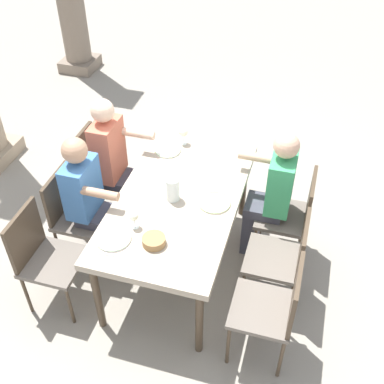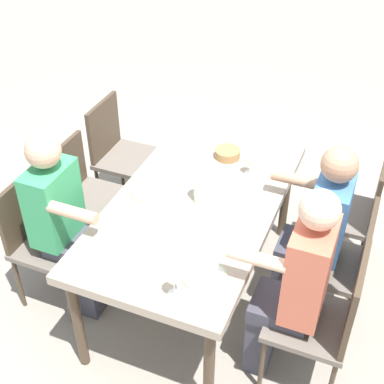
{
  "view_description": "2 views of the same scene",
  "coord_description": "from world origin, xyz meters",
  "px_view_note": "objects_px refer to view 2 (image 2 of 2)",
  "views": [
    {
      "loc": [
        -2.74,
        -0.91,
        3.33
      ],
      "look_at": [
        0.06,
        -0.1,
        0.81
      ],
      "focal_mm": 45.17,
      "sensor_mm": 36.0,
      "label": 1
    },
    {
      "loc": [
        2.38,
        0.96,
        2.8
      ],
      "look_at": [
        -0.01,
        -0.03,
        0.83
      ],
      "focal_mm": 50.38,
      "sensor_mm": 36.0,
      "label": 2
    }
  ],
  "objects_px": {
    "plate_1": "(151,190)",
    "wine_glass_2": "(174,277)",
    "chair_east_south": "(42,234)",
    "bread_basket": "(227,154)",
    "chair_mid_south": "(85,192)",
    "chair_east_north": "(327,316)",
    "chair_west_north": "(355,207)",
    "chair_west_south": "(119,150)",
    "dining_table": "(196,210)",
    "diner_man_white": "(65,222)",
    "wine_glass_0": "(250,160)",
    "water_pitcher": "(203,189)",
    "chair_mid_north": "(341,259)",
    "plate_2": "(204,277)",
    "plate_0": "(271,162)",
    "diner_woman_green": "(315,230)",
    "diner_guest_third": "(294,285)"
  },
  "relations": [
    {
      "from": "wine_glass_0",
      "to": "wine_glass_2",
      "type": "height_order",
      "value": "wine_glass_2"
    },
    {
      "from": "chair_east_north",
      "to": "plate_1",
      "type": "xyz_separation_m",
      "value": [
        -0.37,
        -1.2,
        0.24
      ]
    },
    {
      "from": "wine_glass_2",
      "to": "water_pitcher",
      "type": "height_order",
      "value": "water_pitcher"
    },
    {
      "from": "chair_east_south",
      "to": "plate_1",
      "type": "distance_m",
      "value": 0.76
    },
    {
      "from": "wine_glass_0",
      "to": "wine_glass_2",
      "type": "distance_m",
      "value": 1.13
    },
    {
      "from": "water_pitcher",
      "to": "chair_mid_north",
      "type": "bearing_deg",
      "value": 96.76
    },
    {
      "from": "chair_mid_north",
      "to": "bread_basket",
      "type": "bearing_deg",
      "value": -114.56
    },
    {
      "from": "chair_mid_north",
      "to": "chair_east_north",
      "type": "bearing_deg",
      "value": 0.85
    },
    {
      "from": "chair_mid_south",
      "to": "chair_east_north",
      "type": "distance_m",
      "value": 1.87
    },
    {
      "from": "chair_east_south",
      "to": "bread_basket",
      "type": "bearing_deg",
      "value": 134.62
    },
    {
      "from": "chair_mid_north",
      "to": "chair_mid_south",
      "type": "height_order",
      "value": "chair_mid_north"
    },
    {
      "from": "plate_1",
      "to": "wine_glass_2",
      "type": "distance_m",
      "value": 0.87
    },
    {
      "from": "chair_east_south",
      "to": "chair_mid_south",
      "type": "bearing_deg",
      "value": 179.7
    },
    {
      "from": "plate_0",
      "to": "water_pitcher",
      "type": "bearing_deg",
      "value": -26.86
    },
    {
      "from": "chair_east_south",
      "to": "wine_glass_0",
      "type": "xyz_separation_m",
      "value": [
        -0.78,
        1.11,
        0.37
      ]
    },
    {
      "from": "chair_east_south",
      "to": "diner_woman_green",
      "type": "height_order",
      "value": "diner_woman_green"
    },
    {
      "from": "dining_table",
      "to": "plate_2",
      "type": "bearing_deg",
      "value": 26.13
    },
    {
      "from": "chair_east_north",
      "to": "chair_east_south",
      "type": "relative_size",
      "value": 1.08
    },
    {
      "from": "wine_glass_2",
      "to": "dining_table",
      "type": "bearing_deg",
      "value": -166.12
    },
    {
      "from": "plate_1",
      "to": "chair_east_south",
      "type": "bearing_deg",
      "value": -58.74
    },
    {
      "from": "wine_glass_0",
      "to": "water_pitcher",
      "type": "relative_size",
      "value": 0.73
    },
    {
      "from": "chair_west_south",
      "to": "bread_basket",
      "type": "relative_size",
      "value": 5.45
    },
    {
      "from": "chair_mid_south",
      "to": "plate_2",
      "type": "relative_size",
      "value": 3.73
    },
    {
      "from": "chair_west_south",
      "to": "diner_man_white",
      "type": "relative_size",
      "value": 0.72
    },
    {
      "from": "chair_east_south",
      "to": "chair_west_north",
      "type": "bearing_deg",
      "value": 119.64
    },
    {
      "from": "wine_glass_2",
      "to": "water_pitcher",
      "type": "distance_m",
      "value": 0.77
    },
    {
      "from": "chair_west_north",
      "to": "bread_basket",
      "type": "height_order",
      "value": "chair_west_north"
    },
    {
      "from": "diner_man_white",
      "to": "wine_glass_0",
      "type": "xyz_separation_m",
      "value": [
        -0.78,
        0.91,
        0.19
      ]
    },
    {
      "from": "dining_table",
      "to": "chair_mid_south",
      "type": "bearing_deg",
      "value": -98.08
    },
    {
      "from": "dining_table",
      "to": "diner_man_white",
      "type": "distance_m",
      "value": 0.79
    },
    {
      "from": "chair_mid_north",
      "to": "chair_west_north",
      "type": "bearing_deg",
      "value": 179.57
    },
    {
      "from": "chair_west_north",
      "to": "plate_2",
      "type": "bearing_deg",
      "value": -26.97
    },
    {
      "from": "chair_mid_south",
      "to": "chair_west_south",
      "type": "bearing_deg",
      "value": -179.69
    },
    {
      "from": "chair_mid_north",
      "to": "plate_2",
      "type": "height_order",
      "value": "chair_mid_north"
    },
    {
      "from": "plate_1",
      "to": "chair_west_south",
      "type": "bearing_deg",
      "value": -137.48
    },
    {
      "from": "wine_glass_2",
      "to": "bread_basket",
      "type": "height_order",
      "value": "wine_glass_2"
    },
    {
      "from": "diner_woman_green",
      "to": "diner_guest_third",
      "type": "xyz_separation_m",
      "value": [
        0.51,
        -0.01,
        0.03
      ]
    },
    {
      "from": "diner_guest_third",
      "to": "water_pitcher",
      "type": "height_order",
      "value": "diner_guest_third"
    },
    {
      "from": "chair_west_north",
      "to": "plate_2",
      "type": "xyz_separation_m",
      "value": [
        1.22,
        -0.62,
        0.26
      ]
    },
    {
      "from": "chair_east_north",
      "to": "chair_west_south",
      "type": "bearing_deg",
      "value": -119.59
    },
    {
      "from": "diner_woman_green",
      "to": "diner_man_white",
      "type": "bearing_deg",
      "value": -70.24
    },
    {
      "from": "chair_east_north",
      "to": "plate_1",
      "type": "distance_m",
      "value": 1.28
    },
    {
      "from": "chair_west_south",
      "to": "plate_1",
      "type": "bearing_deg",
      "value": 42.52
    },
    {
      "from": "wine_glass_0",
      "to": "plate_1",
      "type": "height_order",
      "value": "wine_glass_0"
    },
    {
      "from": "chair_east_south",
      "to": "plate_2",
      "type": "xyz_separation_m",
      "value": [
        0.2,
        1.18,
        0.27
      ]
    },
    {
      "from": "chair_west_south",
      "to": "bread_basket",
      "type": "height_order",
      "value": "chair_west_south"
    },
    {
      "from": "chair_mid_north",
      "to": "diner_man_white",
      "type": "xyz_separation_m",
      "value": [
        0.5,
        -1.59,
        0.18
      ]
    },
    {
      "from": "diner_woman_green",
      "to": "plate_0",
      "type": "xyz_separation_m",
      "value": [
        -0.44,
        -0.4,
        0.11
      ]
    },
    {
      "from": "chair_west_north",
      "to": "plate_1",
      "type": "bearing_deg",
      "value": -61.2
    },
    {
      "from": "chair_west_south",
      "to": "diner_woman_green",
      "type": "bearing_deg",
      "value": 72.16
    }
  ]
}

